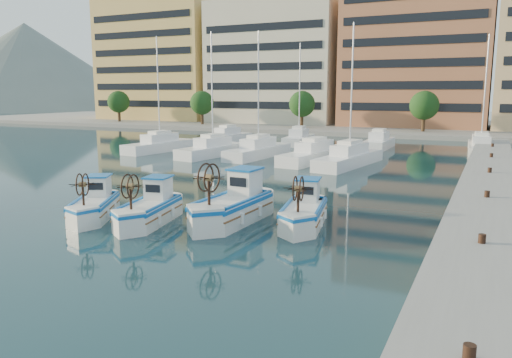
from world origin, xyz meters
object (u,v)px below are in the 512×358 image
object	(u,v)px
fishing_boat_a	(95,204)
fishing_boat_c	(234,204)
fishing_boat_b	(150,208)
fishing_boat_d	(304,210)

from	to	relation	value
fishing_boat_a	fishing_boat_c	distance (m)	6.87
fishing_boat_b	fishing_boat_c	world-z (taller)	fishing_boat_c
fishing_boat_c	fishing_boat_b	bearing A→B (deg)	-149.82
fishing_boat_a	fishing_boat_d	world-z (taller)	fishing_boat_d
fishing_boat_d	fishing_boat_c	bearing A→B (deg)	-177.07
fishing_boat_a	fishing_boat_d	xyz separation A→B (m)	(9.73, 3.07, 0.03)
fishing_boat_a	fishing_boat_d	size ratio (longest dim) A/B	0.96
fishing_boat_d	fishing_boat_a	bearing A→B (deg)	-173.88
fishing_boat_c	fishing_boat_a	bearing A→B (deg)	-159.14
fishing_boat_b	fishing_boat_a	bearing A→B (deg)	175.51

